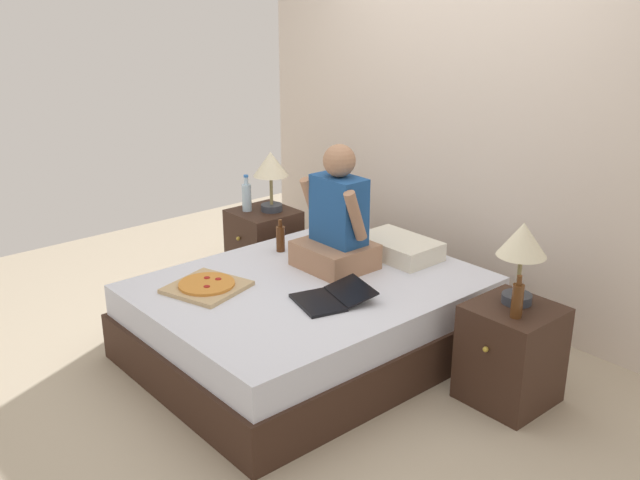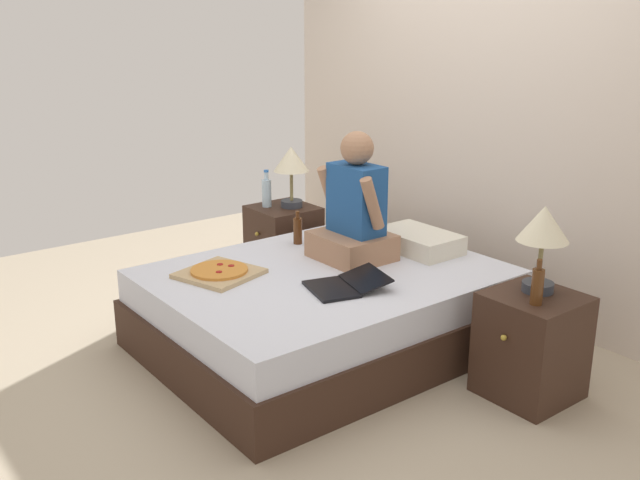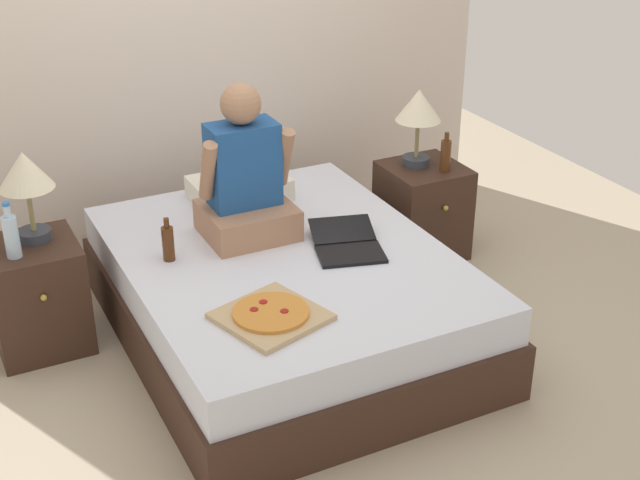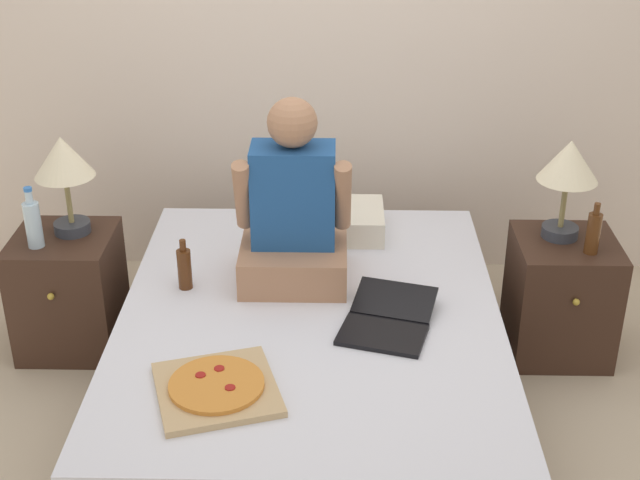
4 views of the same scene
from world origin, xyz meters
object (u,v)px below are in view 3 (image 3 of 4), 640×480
Objects in this scene: bed at (285,296)px; beer_bottle at (446,155)px; lamp_on_left_nightstand at (25,177)px; beer_bottle_on_bed at (168,243)px; nightstand_left at (37,296)px; pizza_box at (271,315)px; laptop at (348,246)px; person_seated at (245,181)px; water_bottle at (11,235)px; nightstand_right at (422,210)px; lamp_on_right_nightstand at (418,111)px.

bed is 1.31m from beer_bottle.
lamp_on_left_nightstand reaches higher than beer_bottle_on_bed.
nightstand_left is 1.11× the size of pizza_box.
nightstand_left is 1.54m from laptop.
beer_bottle is (1.18, 0.38, 0.42)m from bed.
nightstand_left is 2.33m from beer_bottle.
person_seated is 1.61× the size of laptop.
bed is 9.01× the size of beer_bottle_on_bed.
person_seated reaches higher than laptop.
pizza_box is at bearing -45.92° from water_bottle.
laptop reaches higher than pizza_box.
person_seated is at bearing 133.40° from laptop.
beer_bottle is at bearing -3.80° from lamp_on_left_nightstand.
beer_bottle_on_bed is (-0.52, 0.18, 0.33)m from bed.
nightstand_right is at bearing 35.50° from pizza_box.
pizza_box is (0.77, -1.06, -0.39)m from lamp_on_left_nightstand.
beer_bottle is 1.75m from pizza_box.
lamp_on_left_nightstand is at bearing 178.69° from nightstand_right.
pizza_box is at bearing -53.97° from lamp_on_left_nightstand.
laptop is at bearing -151.27° from beer_bottle.
lamp_on_left_nightstand is at bearing 155.06° from laptop.
water_bottle is (-0.12, -0.14, -0.22)m from lamp_on_left_nightstand.
lamp_on_right_nightstand is (-0.03, 0.05, 0.60)m from nightstand_right.
water_bottle is at bearing -176.49° from lamp_on_right_nightstand.
water_bottle is at bearing -177.77° from nightstand_right.
person_seated is at bearing 12.95° from beer_bottle_on_bed.
bed is 1.21m from nightstand_right.
lamp_on_right_nightstand is (2.20, 0.05, 0.60)m from nightstand_left.
beer_bottle_on_bed reaches higher than bed.
pizza_box is (-1.39, -1.06, -0.39)m from lamp_on_right_nightstand.
pizza_box is at bearing -144.50° from nightstand_right.
lamp_on_right_nightstand is at bearing 120.93° from nightstand_right.
bed is 3.57× the size of nightstand_right.
bed is at bearing 160.27° from laptop.
bed is 3.96× the size of pizza_box.
lamp_on_right_nightstand is 0.93× the size of laptop.
pizza_box is (-0.60, -0.42, -0.00)m from laptop.
water_bottle is 1.58m from laptop.
person_seated is 1.56× the size of pizza_box.
lamp_on_right_nightstand is at bearing 38.92° from laptop.
water_bottle is 2.29m from lamp_on_right_nightstand.
bed is 3.57× the size of nightstand_left.
laptop is (1.49, -0.50, -0.17)m from water_bottle.
water_bottle is at bearing 162.94° from beer_bottle_on_bed.
beer_bottle_on_bed is at bearing 160.49° from bed.
water_bottle is at bearing -130.60° from lamp_on_left_nightstand.
nightstand_right is 0.71× the size of person_seated.
beer_bottle is at bearing -54.99° from nightstand_right.
lamp_on_left_nightstand is 2.16m from lamp_on_right_nightstand.
nightstand_right is at bearing 9.28° from person_seated.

